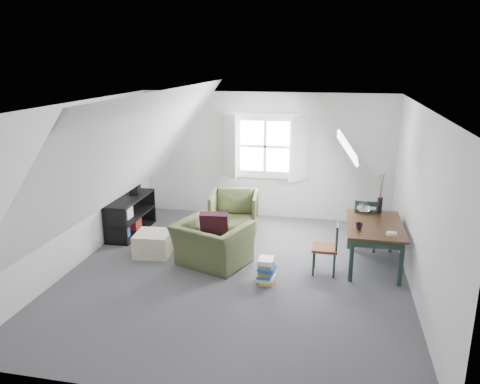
% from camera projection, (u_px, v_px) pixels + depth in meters
% --- Properties ---
extents(floor, '(5.50, 5.50, 0.00)m').
position_uv_depth(floor, '(236.00, 273.00, 7.05)').
color(floor, '#48484C').
rests_on(floor, ground).
extents(ceiling, '(5.50, 5.50, 0.00)m').
position_uv_depth(ceiling, '(236.00, 106.00, 6.36)').
color(ceiling, white).
rests_on(ceiling, wall_back).
extents(wall_back, '(5.00, 0.00, 5.00)m').
position_uv_depth(wall_back, '(265.00, 156.00, 9.29)').
color(wall_back, silver).
rests_on(wall_back, ground).
extents(wall_front, '(5.00, 0.00, 5.00)m').
position_uv_depth(wall_front, '(170.00, 279.00, 4.11)').
color(wall_front, silver).
rests_on(wall_front, ground).
extents(wall_left, '(0.00, 5.50, 5.50)m').
position_uv_depth(wall_left, '(78.00, 185.00, 7.19)').
color(wall_left, silver).
rests_on(wall_left, ground).
extents(wall_right, '(0.00, 5.50, 5.50)m').
position_uv_depth(wall_right, '(420.00, 204.00, 6.21)').
color(wall_right, silver).
rests_on(wall_right, ground).
extents(slope_left, '(3.19, 5.50, 4.48)m').
position_uv_depth(slope_left, '(133.00, 153.00, 6.86)').
color(slope_left, white).
rests_on(slope_left, wall_left).
extents(slope_right, '(3.19, 5.50, 4.48)m').
position_uv_depth(slope_right, '(349.00, 163.00, 6.25)').
color(slope_right, white).
rests_on(slope_right, wall_right).
extents(dormer_window, '(1.71, 0.35, 1.30)m').
position_uv_depth(dormer_window, '(265.00, 147.00, 9.16)').
color(dormer_window, white).
rests_on(dormer_window, wall_back).
extents(skylight, '(0.35, 0.75, 0.47)m').
position_uv_depth(skylight, '(348.00, 147.00, 7.49)').
color(skylight, white).
rests_on(skylight, slope_right).
extents(armchair_near, '(1.31, 1.23, 0.68)m').
position_uv_depth(armchair_near, '(212.00, 264.00, 7.36)').
color(armchair_near, '#424A28').
rests_on(armchair_near, floor).
extents(armchair_far, '(0.93, 0.95, 0.79)m').
position_uv_depth(armchair_far, '(234.00, 233.00, 8.69)').
color(armchair_far, '#424A28').
rests_on(armchair_far, floor).
extents(throw_pillow, '(0.47, 0.31, 0.45)m').
position_uv_depth(throw_pillow, '(214.00, 225.00, 7.34)').
color(throw_pillow, '#360E1C').
rests_on(throw_pillow, armchair_near).
extents(ottoman, '(0.61, 0.61, 0.37)m').
position_uv_depth(ottoman, '(153.00, 244.00, 7.69)').
color(ottoman, '#C3B798').
rests_on(ottoman, floor).
extents(dining_table, '(0.83, 1.38, 0.69)m').
position_uv_depth(dining_table, '(374.00, 229.00, 7.15)').
color(dining_table, '#311B0C').
rests_on(dining_table, floor).
extents(demijohn, '(0.20, 0.20, 0.28)m').
position_uv_depth(demijohn, '(364.00, 207.00, 7.55)').
color(demijohn, silver).
rests_on(demijohn, dining_table).
extents(vase_twigs, '(0.08, 0.09, 0.65)m').
position_uv_depth(vase_twigs, '(380.00, 204.00, 7.59)').
color(vase_twigs, black).
rests_on(vase_twigs, dining_table).
extents(cup, '(0.13, 0.13, 0.10)m').
position_uv_depth(cup, '(359.00, 229.00, 6.89)').
color(cup, black).
rests_on(cup, dining_table).
extents(paper_box, '(0.14, 0.10, 0.04)m').
position_uv_depth(paper_box, '(392.00, 234.00, 6.66)').
color(paper_box, white).
rests_on(paper_box, dining_table).
extents(dining_chair_far, '(0.42, 0.42, 0.90)m').
position_uv_depth(dining_chair_far, '(365.00, 223.00, 7.82)').
color(dining_chair_far, '#632E17').
rests_on(dining_chair_far, floor).
extents(dining_chair_near, '(0.37, 0.37, 0.79)m').
position_uv_depth(dining_chair_near, '(327.00, 247.00, 6.95)').
color(dining_chair_near, '#632E17').
rests_on(dining_chair_near, floor).
extents(media_shelf, '(0.44, 1.32, 0.67)m').
position_uv_depth(media_shelf, '(130.00, 217.00, 8.59)').
color(media_shelf, black).
rests_on(media_shelf, floor).
extents(electronics_box, '(0.20, 0.25, 0.18)m').
position_uv_depth(electronics_box, '(135.00, 190.00, 8.74)').
color(electronics_box, black).
rests_on(electronics_box, media_shelf).
extents(magazine_stack, '(0.28, 0.33, 0.37)m').
position_uv_depth(magazine_stack, '(266.00, 271.00, 6.70)').
color(magazine_stack, '#B29933').
rests_on(magazine_stack, floor).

